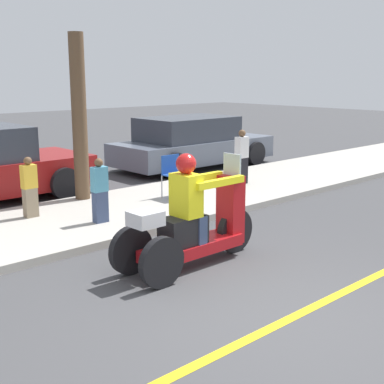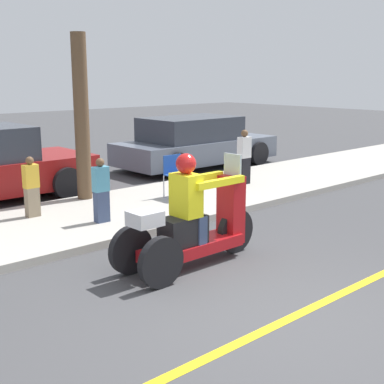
{
  "view_description": "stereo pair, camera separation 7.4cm",
  "coord_description": "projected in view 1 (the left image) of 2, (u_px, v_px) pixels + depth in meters",
  "views": [
    {
      "loc": [
        -4.19,
        -3.07,
        2.48
      ],
      "look_at": [
        0.33,
        1.84,
        1.0
      ],
      "focal_mm": 50.0,
      "sensor_mm": 36.0,
      "label": 1
    },
    {
      "loc": [
        -4.13,
        -3.12,
        2.48
      ],
      "look_at": [
        0.33,
        1.84,
        1.0
      ],
      "focal_mm": 50.0,
      "sensor_mm": 36.0,
      "label": 2
    }
  ],
  "objects": [
    {
      "name": "motorcycle_trike",
      "position": [
        192.0,
        226.0,
        6.93
      ],
      "size": [
        2.21,
        0.7,
        1.51
      ],
      "color": "black",
      "rests_on": "ground"
    },
    {
      "name": "spectator_with_child",
      "position": [
        30.0,
        188.0,
        8.88
      ],
      "size": [
        0.25,
        0.15,
        1.02
      ],
      "color": "gray",
      "rests_on": "sidewalk_strip"
    },
    {
      "name": "lane_stripe",
      "position": [
        308.0,
        310.0,
        5.73
      ],
      "size": [
        24.0,
        0.12,
        0.01
      ],
      "color": "gold",
      "rests_on": "ground"
    },
    {
      "name": "sidewalk_strip",
      "position": [
        64.0,
        224.0,
        8.81
      ],
      "size": [
        28.0,
        2.8,
        0.12
      ],
      "color": "#B2ADA3",
      "rests_on": "ground"
    },
    {
      "name": "ground_plane",
      "position": [
        289.0,
        319.0,
        5.51
      ],
      "size": [
        60.0,
        60.0,
        0.0
      ],
      "primitive_type": "plane",
      "color": "#424244"
    },
    {
      "name": "spectator_by_tree",
      "position": [
        100.0,
        192.0,
        8.57
      ],
      "size": [
        0.25,
        0.16,
        1.05
      ],
      "color": "#38476B",
      "rests_on": "sidewalk_strip"
    },
    {
      "name": "spectator_end_of_line",
      "position": [
        242.0,
        158.0,
        11.57
      ],
      "size": [
        0.28,
        0.17,
        1.18
      ],
      "color": "black",
      "rests_on": "sidewalk_strip"
    },
    {
      "name": "parked_car_lot_far",
      "position": [
        192.0,
        143.0,
        14.3
      ],
      "size": [
        4.52,
        2.03,
        1.36
      ],
      "color": "slate",
      "rests_on": "ground"
    },
    {
      "name": "tree_trunk",
      "position": [
        79.0,
        118.0,
        9.98
      ],
      "size": [
        0.28,
        0.28,
        3.1
      ],
      "color": "brown",
      "rests_on": "sidewalk_strip"
    },
    {
      "name": "folding_chair_curbside",
      "position": [
        174.0,
        172.0,
        10.31
      ],
      "size": [
        0.47,
        0.47,
        0.82
      ],
      "color": "#A5A8AD",
      "rests_on": "sidewalk_strip"
    }
  ]
}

